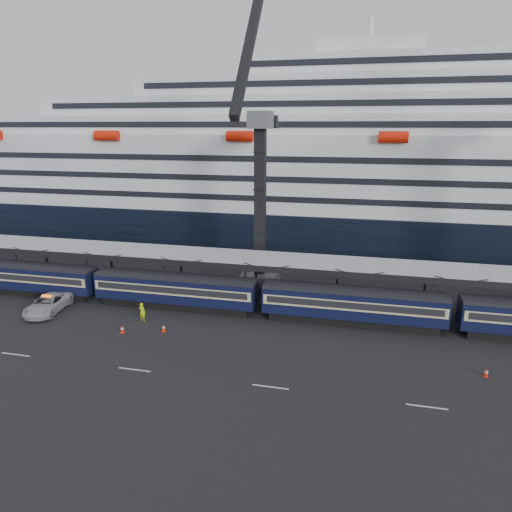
# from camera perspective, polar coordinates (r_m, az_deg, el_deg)

# --- Properties ---
(ground) EXTENTS (260.00, 260.00, 0.00)m
(ground) POSITION_cam_1_polar(r_m,az_deg,el_deg) (42.00, 22.70, -14.34)
(ground) COLOR black
(ground) RESTS_ON ground
(train) EXTENTS (133.05, 3.00, 4.05)m
(train) POSITION_cam_1_polar(r_m,az_deg,el_deg) (49.47, 15.86, -6.16)
(train) COLOR black
(train) RESTS_ON ground
(canopy) EXTENTS (130.00, 6.25, 5.53)m
(canopy) POSITION_cam_1_polar(r_m,az_deg,el_deg) (52.72, 20.98, -1.73)
(canopy) COLOR #9A9EA2
(canopy) RESTS_ON ground
(cruise_ship) EXTENTS (214.09, 28.84, 34.00)m
(cruise_ship) POSITION_cam_1_polar(r_m,az_deg,el_deg) (82.57, 17.93, 9.67)
(cruise_ship) COLOR black
(cruise_ship) RESTS_ON ground
(crane_dark_near) EXTENTS (4.50, 17.75, 35.08)m
(crane_dark_near) POSITION_cam_1_polar(r_m,az_deg,el_deg) (56.49, 0.44, 7.43)
(crane_dark_near) COLOR #45464C
(crane_dark_near) RESTS_ON ground
(pickup_truck) EXTENTS (3.92, 7.04, 1.86)m
(pickup_truck) POSITION_cam_1_polar(r_m,az_deg,el_deg) (56.85, -24.58, -5.49)
(pickup_truck) COLOR #9FA1A6
(pickup_truck) RESTS_ON ground
(worker) EXTENTS (0.83, 0.63, 2.05)m
(worker) POSITION_cam_1_polar(r_m,az_deg,el_deg) (50.99, -14.04, -6.78)
(worker) COLOR #C6DF0B
(worker) RESTS_ON ground
(traffic_cone_b) EXTENTS (0.43, 0.43, 0.87)m
(traffic_cone_b) POSITION_cam_1_polar(r_m,az_deg,el_deg) (48.90, -16.38, -8.73)
(traffic_cone_b) COLOR red
(traffic_cone_b) RESTS_ON ground
(traffic_cone_c) EXTENTS (0.43, 0.43, 0.86)m
(traffic_cone_c) POSITION_cam_1_polar(r_m,az_deg,el_deg) (48.17, -11.48, -8.77)
(traffic_cone_c) COLOR red
(traffic_cone_c) RESTS_ON ground
(traffic_cone_e) EXTENTS (0.39, 0.39, 0.77)m
(traffic_cone_e) POSITION_cam_1_polar(r_m,az_deg,el_deg) (44.02, 26.84, -12.84)
(traffic_cone_e) COLOR red
(traffic_cone_e) RESTS_ON ground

